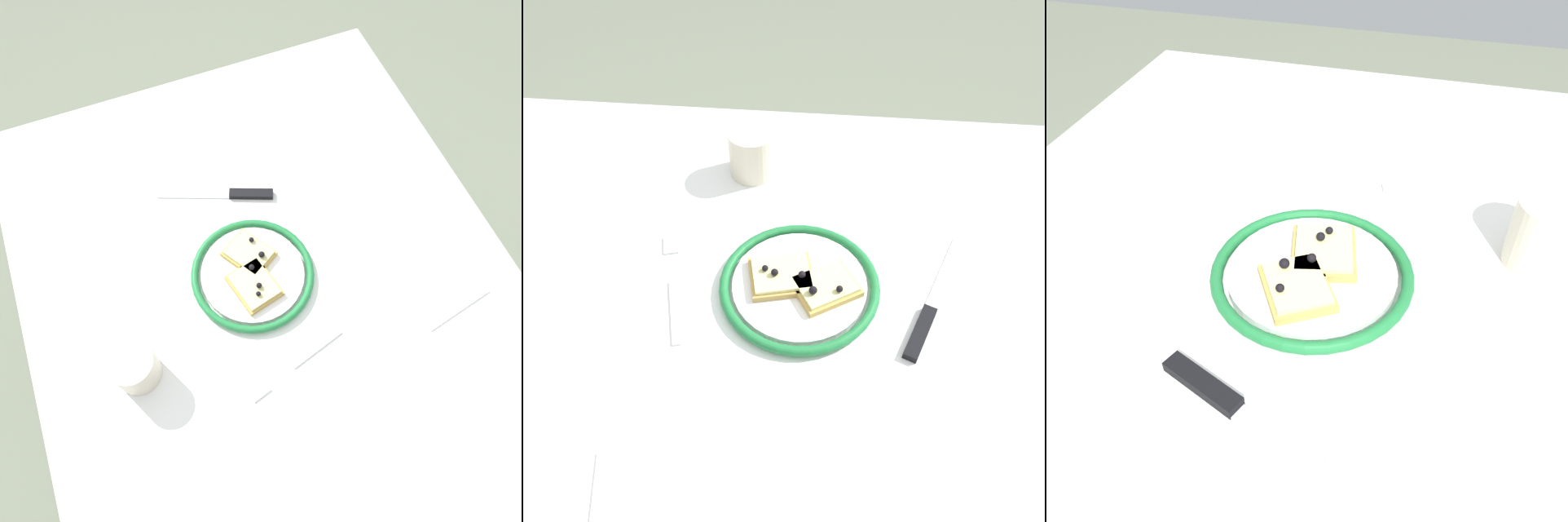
{
  "view_description": "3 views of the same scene",
  "coord_description": "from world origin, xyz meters",
  "views": [
    {
      "loc": [
        -0.32,
        0.15,
        1.64
      ],
      "look_at": [
        0.05,
        0.0,
        0.77
      ],
      "focal_mm": 34.6,
      "sensor_mm": 36.0,
      "label": 1
    },
    {
      "loc": [
        0.06,
        -0.45,
        1.4
      ],
      "look_at": [
        0.01,
        0.05,
        0.79
      ],
      "focal_mm": 37.87,
      "sensor_mm": 36.0,
      "label": 2
    },
    {
      "loc": [
        0.47,
        0.14,
        1.19
      ],
      "look_at": [
        0.03,
        0.02,
        0.78
      ],
      "focal_mm": 36.7,
      "sensor_mm": 36.0,
      "label": 3
    }
  ],
  "objects": [
    {
      "name": "knife",
      "position": [
        0.22,
        -0.01,
        0.76
      ],
      "size": [
        0.11,
        0.23,
        0.01
      ],
      "color": "silver",
      "rests_on": "dining_table"
    },
    {
      "name": "fork",
      "position": [
        -0.15,
        0.02,
        0.76
      ],
      "size": [
        0.07,
        0.2,
        0.0
      ],
      "color": "silver",
      "rests_on": "dining_table"
    },
    {
      "name": "dining_table",
      "position": [
        0.0,
        0.0,
        0.67
      ],
      "size": [
        1.13,
        0.91,
        0.75
      ],
      "color": "white",
      "rests_on": "ground_plane"
    },
    {
      "name": "napkin",
      "position": [
        -0.11,
        -0.3,
        0.76
      ],
      "size": [
        0.14,
        0.16,
        0.0
      ],
      "primitive_type": "cube",
      "rotation": [
        0.0,
        0.0,
        0.19
      ],
      "color": "white",
      "rests_on": "dining_table"
    },
    {
      "name": "plate",
      "position": [
        0.04,
        0.03,
        0.76
      ],
      "size": [
        0.23,
        0.23,
        0.02
      ],
      "color": "white",
      "rests_on": "dining_table"
    },
    {
      "name": "pizza_slice_far",
      "position": [
        0.01,
        0.03,
        0.78
      ],
      "size": [
        0.11,
        0.09,
        0.03
      ],
      "color": "tan",
      "rests_on": "plate"
    },
    {
      "name": "pizza_slice_near",
      "position": [
        0.07,
        0.02,
        0.78
      ],
      "size": [
        0.11,
        0.1,
        0.03
      ],
      "color": "tan",
      "rests_on": "plate"
    },
    {
      "name": "cup",
      "position": [
        -0.06,
        0.28,
        0.8
      ],
      "size": [
        0.08,
        0.08,
        0.09
      ],
      "primitive_type": "cylinder",
      "color": "beige",
      "rests_on": "dining_table"
    },
    {
      "name": "ground_plane",
      "position": [
        0.0,
        0.0,
        0.0
      ],
      "size": [
        6.0,
        6.0,
        0.0
      ],
      "primitive_type": "plane",
      "color": "slate"
    }
  ]
}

